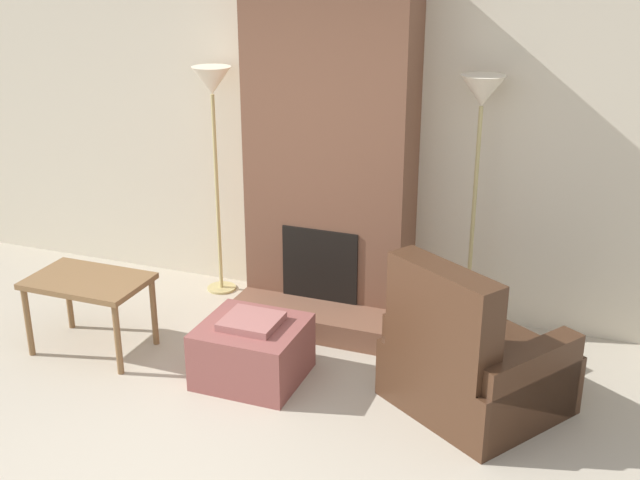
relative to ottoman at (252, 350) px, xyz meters
name	(u,v)px	position (x,y,z in m)	size (l,w,h in m)	color
wall_back	(342,141)	(0.11, 1.45, 1.09)	(7.29, 0.06, 2.60)	beige
fireplace	(329,159)	(0.11, 1.17, 1.02)	(1.24, 0.84, 2.60)	brown
ottoman	(252,350)	(0.00, 0.00, 0.00)	(0.66, 0.62, 0.44)	#8C4C47
armchair	(469,366)	(1.41, 0.15, 0.09)	(1.26, 1.25, 1.01)	#422819
side_table	(89,288)	(-1.23, -0.04, 0.28)	(0.82, 0.53, 0.55)	brown
floor_lamp_left	(213,99)	(-0.86, 1.21, 1.40)	(0.31, 0.31, 1.85)	tan
floor_lamp_right	(481,112)	(1.20, 1.21, 1.45)	(0.31, 0.31, 1.91)	tan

